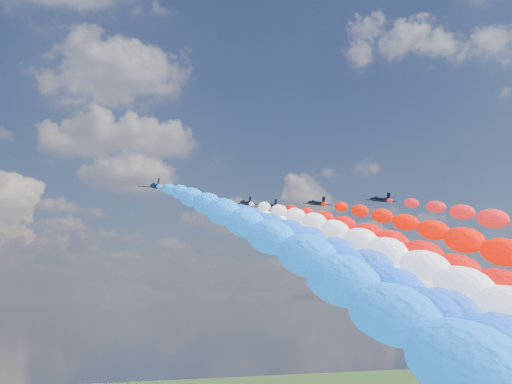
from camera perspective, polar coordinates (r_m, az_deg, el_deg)
name	(u,v)px	position (r m, az deg, el deg)	size (l,w,h in m)	color
jet_0	(155,186)	(151.03, -8.84, 0.51)	(7.83, 10.50, 2.31)	black
trail_0	(257,246)	(86.19, 0.07, -4.76)	(7.22, 129.38, 42.67)	blue
jet_1	(188,196)	(164.98, -5.96, -0.37)	(7.83, 10.50, 2.31)	black
trail_1	(296,253)	(101.39, 3.51, -5.41)	(7.22, 129.38, 42.67)	blue
jet_2	(212,202)	(175.46, -3.86, -0.92)	(7.83, 10.50, 2.31)	black
trail_2	(323,258)	(112.87, 5.88, -5.77)	(7.22, 129.38, 42.67)	blue
jet_3	(246,203)	(176.21, -0.90, -0.98)	(7.83, 10.50, 2.31)	black
trail_3	(374,258)	(115.26, 10.31, -5.74)	(7.22, 129.38, 42.67)	white
jet_4	(236,209)	(187.84, -1.77, -1.49)	(7.83, 10.50, 2.31)	black
trail_4	(347,262)	(126.29, 8.02, -6.09)	(7.22, 129.38, 42.67)	white
jet_5	(271,206)	(181.20, 1.32, -1.21)	(7.83, 10.50, 2.31)	black
trail_5	(407,260)	(121.56, 13.13, -5.82)	(7.22, 129.38, 42.67)	red
jet_6	(317,203)	(177.28, 5.35, -0.99)	(7.83, 10.50, 2.31)	black
trail_6	(484,258)	(120.52, 19.40, -5.51)	(7.22, 129.38, 42.67)	#F40F01
jet_7	(381,200)	(173.04, 10.88, -0.66)	(7.83, 10.50, 2.31)	black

